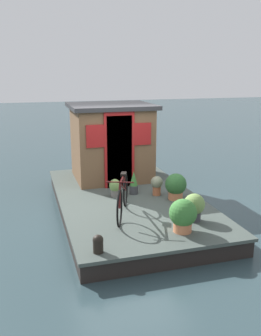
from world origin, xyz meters
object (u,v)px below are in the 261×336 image
object	(u,v)px
potted_plant_mint	(194,206)
mooring_bollard	(98,243)
potted_plant_thyme	(157,184)
potted_plant_lavender	(115,187)
bicycle	(123,197)
potted_plant_succulent	(134,183)
potted_plant_ivy	(176,186)
houseboat_cabin	(111,141)
potted_plant_basil	(183,215)

from	to	relation	value
potted_plant_mint	mooring_bollard	world-z (taller)	potted_plant_mint
potted_plant_thyme	potted_plant_lavender	size ratio (longest dim) A/B	1.08
bicycle	potted_plant_lavender	distance (m)	1.11
bicycle	potted_plant_succulent	bearing A→B (deg)	-26.20
bicycle	potted_plant_ivy	bearing A→B (deg)	-67.05
potted_plant_thyme	potted_plant_succulent	distance (m)	0.52
potted_plant_mint	potted_plant_lavender	size ratio (longest dim) A/B	1.30
mooring_bollard	potted_plant_mint	bearing A→B (deg)	-69.56
houseboat_cabin	potted_plant_ivy	world-z (taller)	houseboat_cabin
bicycle	mooring_bollard	size ratio (longest dim) A/B	5.52
potted_plant_ivy	potted_plant_mint	world-z (taller)	potted_plant_ivy
houseboat_cabin	potted_plant_thyme	size ratio (longest dim) A/B	4.72
houseboat_cabin	potted_plant_thyme	bearing A→B (deg)	-158.32
houseboat_cabin	potted_plant_basil	size ratio (longest dim) A/B	3.47
potted_plant_basil	potted_plant_lavender	xyz separation A→B (m)	(2.10, 0.68, -0.10)
houseboat_cabin	potted_plant_mint	bearing A→B (deg)	-165.83
houseboat_cabin	mooring_bollard	bearing A→B (deg)	163.59
houseboat_cabin	potted_plant_lavender	world-z (taller)	houseboat_cabin
bicycle	potted_plant_succulent	xyz separation A→B (m)	(1.15, -0.57, -0.12)
potted_plant_basil	mooring_bollard	world-z (taller)	potted_plant_basil
potted_plant_mint	potted_plant_basil	size ratio (longest dim) A/B	0.88
potted_plant_thyme	potted_plant_succulent	xyz separation A→B (m)	(0.21, 0.47, 0.00)
mooring_bollard	potted_plant_thyme	bearing A→B (deg)	-38.08
bicycle	potted_plant_succulent	size ratio (longest dim) A/B	3.02
potted_plant_thyme	mooring_bollard	size ratio (longest dim) A/B	1.49
potted_plant_succulent	potted_plant_thyme	bearing A→B (deg)	-114.42
potted_plant_succulent	potted_plant_mint	size ratio (longest dim) A/B	1.03
bicycle	potted_plant_lavender	world-z (taller)	bicycle
mooring_bollard	potted_plant_ivy	bearing A→B (deg)	-47.50
houseboat_cabin	potted_plant_succulent	bearing A→B (deg)	-173.02
potted_plant_mint	potted_plant_ivy	bearing A→B (deg)	-6.59
potted_plant_ivy	potted_plant_mint	bearing A→B (deg)	173.41
potted_plant_succulent	potted_plant_mint	distance (m)	1.88
potted_plant_thyme	potted_plant_mint	xyz separation A→B (m)	(-1.56, -0.16, 0.04)
potted_plant_ivy	bicycle	bearing A→B (deg)	112.95
bicycle	potted_plant_mint	size ratio (longest dim) A/B	3.09
potted_plant_ivy	mooring_bollard	bearing A→B (deg)	132.50
potted_plant_succulent	potted_plant_lavender	world-z (taller)	potted_plant_succulent
potted_plant_thyme	potted_plant_lavender	world-z (taller)	potted_plant_thyme
potted_plant_basil	potted_plant_lavender	world-z (taller)	potted_plant_basil
potted_plant_ivy	potted_plant_basil	distance (m)	1.66
potted_plant_thyme	potted_plant_mint	bearing A→B (deg)	-174.17
potted_plant_succulent	potted_plant_lavender	distance (m)	0.45
bicycle	potted_plant_thyme	distance (m)	1.40
potted_plant_lavender	mooring_bollard	xyz separation A→B (m)	(-2.44, 0.87, -0.06)
potted_plant_mint	potted_plant_lavender	distance (m)	2.03
potted_plant_succulent	potted_plant_basil	world-z (taller)	potted_plant_basil
bicycle	potted_plant_thyme	world-z (taller)	bicycle
houseboat_cabin	potted_plant_succulent	world-z (taller)	houseboat_cabin
mooring_bollard	houseboat_cabin	bearing A→B (deg)	-16.41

